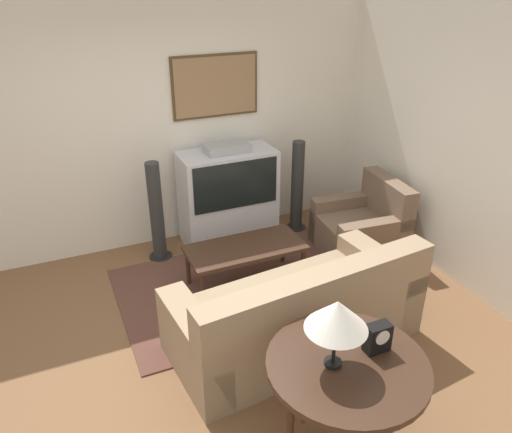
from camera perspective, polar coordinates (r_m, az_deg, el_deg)
ground_plane at (r=4.39m, az=-4.34°, el=-15.03°), size 12.00×12.00×0.00m
wall_back at (r=5.57m, az=-12.29°, el=9.80°), size 12.00×0.10×2.70m
wall_right at (r=5.05m, az=24.54°, el=6.16°), size 0.06×12.00×2.70m
area_rug at (r=5.13m, az=-1.18°, el=-7.86°), size 2.50×1.68×0.01m
tv at (r=5.73m, az=-3.21°, el=2.36°), size 1.07×0.53×1.19m
couch at (r=4.27m, az=4.80°, el=-11.07°), size 2.16×1.14×0.89m
armchair at (r=5.73m, az=12.03°, el=-1.38°), size 0.91×0.92×0.84m
coffee_table at (r=4.96m, az=-1.23°, el=-3.86°), size 1.17×0.55×0.44m
console_table at (r=3.29m, az=10.40°, el=-16.99°), size 1.02×1.02×0.73m
table_lamp at (r=2.98m, az=9.24°, el=-11.14°), size 0.38×0.38×0.47m
mantel_clock at (r=3.31m, az=13.73°, el=-13.30°), size 0.16×0.10×0.20m
speaker_tower_left at (r=5.46m, az=-11.29°, el=0.26°), size 0.25×0.25×1.12m
speaker_tower_right at (r=6.00m, az=4.72°, el=3.18°), size 0.25×0.25×1.12m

